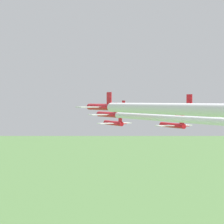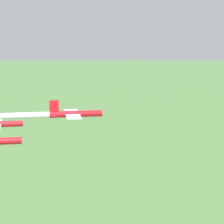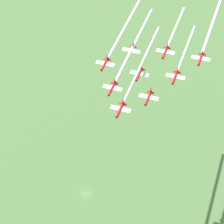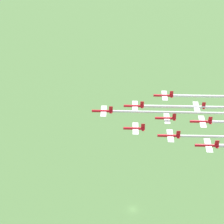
{
  "view_description": "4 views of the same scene",
  "coord_description": "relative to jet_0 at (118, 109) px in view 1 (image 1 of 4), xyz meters",
  "views": [
    {
      "loc": [
        -77.9,
        80.78,
        79.46
      ],
      "look_at": [
        12.58,
        23.92,
        76.83
      ],
      "focal_mm": 70.0,
      "sensor_mm": 36.0,
      "label": 1
    },
    {
      "loc": [
        0.87,
        -60.61,
        93.43
      ],
      "look_at": [
        21.81,
        18.11,
        77.76
      ],
      "focal_mm": 85.0,
      "sensor_mm": 36.0,
      "label": 2
    },
    {
      "loc": [
        154.74,
        47.43,
        212.42
      ],
      "look_at": [
        21.72,
        17.97,
        80.94
      ],
      "focal_mm": 85.0,
      "sensor_mm": 36.0,
      "label": 3
    },
    {
      "loc": [
        23.14,
        162.69,
        173.1
      ],
      "look_at": [
        12.72,
        22.25,
        78.36
      ],
      "focal_mm": 70.0,
      "sensor_mm": 36.0,
      "label": 4
    }
  ],
  "objects": [
    {
      "name": "smoke_trail_0",
      "position": [
        -29.19,
        3.1,
        -0.04
      ],
      "size": [
        50.91,
        6.32,
        0.94
      ],
      "rotation": [
        0.0,
        0.0,
        4.61
      ],
      "color": "white"
    },
    {
      "name": "smoke_trail_3",
      "position": [
        -43.33,
        19.43,
        -0.49
      ],
      "size": [
        32.43,
        4.41,
        0.98
      ],
      "rotation": [
        0.0,
        0.0,
        4.61
      ],
      "color": "white"
    },
    {
      "name": "jet_7",
      "position": [
        -36.63,
        11.31,
        0.97
      ],
      "size": [
        8.33,
        7.91,
        2.78
      ],
      "rotation": [
        0.0,
        0.0,
        4.61
      ],
      "color": "red"
    },
    {
      "name": "jet_4",
      "position": [
        -24.94,
        2.65,
        -2.88
      ],
      "size": [
        8.33,
        7.91,
        2.78
      ],
      "rotation": [
        0.0,
        0.0,
        4.61
      ],
      "color": "red"
    },
    {
      "name": "jet_3",
      "position": [
        -23.38,
        17.32,
        -0.45
      ],
      "size": [
        8.33,
        7.91,
        2.78
      ],
      "rotation": [
        0.0,
        0.0,
        4.61
      ],
      "color": "red"
    },
    {
      "name": "jet_1",
      "position": [
        -11.69,
        8.66,
        -2.82
      ],
      "size": [
        8.33,
        7.91,
        2.78
      ],
      "rotation": [
        0.0,
        0.0,
        4.61
      ],
      "color": "red"
    },
    {
      "name": "jet_2",
      "position": [
        -13.25,
        -6.01,
        -2.16
      ],
      "size": [
        8.33,
        7.91,
        2.78
      ],
      "rotation": [
        0.0,
        0.0,
        4.61
      ],
      "color": "red"
    },
    {
      "name": "smoke_trail_2",
      "position": [
        -31.57,
        -4.07,
        -2.2
      ],
      "size": [
        29.21,
        4.34,
        1.26
      ],
      "rotation": [
        0.0,
        0.0,
        4.61
      ],
      "color": "white"
    },
    {
      "name": "jet_0",
      "position": [
        0.0,
        0.0,
        0.0
      ],
      "size": [
        8.33,
        7.91,
        2.78
      ],
      "rotation": [
        0.0,
        0.0,
        4.61
      ],
      "color": "red"
    },
    {
      "name": "jet_6",
      "position": [
        -35.08,
        25.98,
        1.18
      ],
      "size": [
        8.33,
        7.91,
        2.78
      ],
      "rotation": [
        0.0,
        0.0,
        4.61
      ],
      "color": "red"
    }
  ]
}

